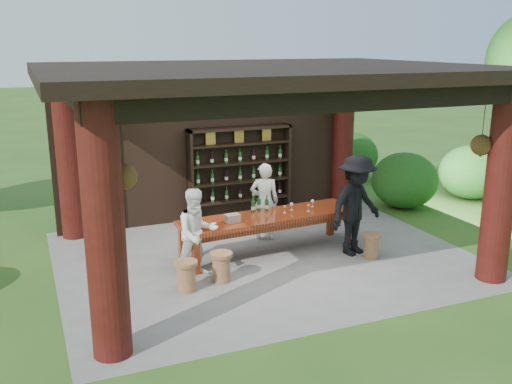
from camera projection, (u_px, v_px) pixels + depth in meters
name	position (u px, v px, depth m)	size (l,w,h in m)	color
ground	(264.00, 256.00, 10.66)	(90.00, 90.00, 0.00)	#2D5119
pavilion	(255.00, 140.00, 10.49)	(7.50, 6.00, 3.60)	slate
wine_shelf	(240.00, 173.00, 12.75)	(2.36, 0.36, 2.08)	black
tasting_table	(269.00, 221.00, 10.70)	(3.52, 1.14, 0.75)	#57190C
stool_near_left	(221.00, 266.00, 9.50)	(0.38, 0.38, 0.51)	brown
stool_near_right	(371.00, 245.00, 10.54)	(0.35, 0.35, 0.46)	brown
stool_far_left	(186.00, 275.00, 9.13)	(0.38, 0.38, 0.51)	brown
host	(264.00, 202.00, 11.41)	(0.57, 0.38, 1.57)	silver
guest_woman	(197.00, 233.00, 9.61)	(0.75, 0.58, 1.53)	white
guest_man	(356.00, 205.00, 10.57)	(1.23, 0.71, 1.90)	black
table_bottles	(260.00, 203.00, 10.87)	(0.35, 0.17, 0.31)	#194C1E
table_glasses	(299.00, 206.00, 10.94)	(0.75, 0.32, 0.15)	silver
napkin_basket	(233.00, 218.00, 10.24)	(0.26, 0.18, 0.14)	#BF6672
shrubs	(380.00, 193.00, 12.95)	(15.51, 8.47, 1.36)	#194C14
trees	(390.00, 67.00, 12.11)	(19.57, 10.51, 4.80)	#3F2819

